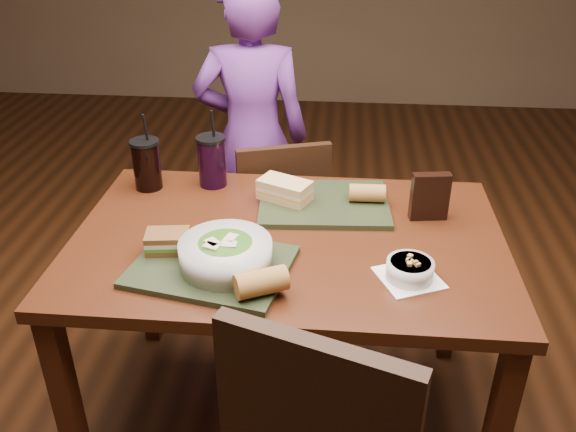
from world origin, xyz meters
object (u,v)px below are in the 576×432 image
(tray_near, at_px, (212,267))
(salad_bowl, at_px, (226,252))
(sandwich_near, at_px, (168,241))
(baguette_near, at_px, (261,282))
(cup_cola, at_px, (147,164))
(tray_far, at_px, (324,203))
(soup_bowl, at_px, (410,269))
(sandwich_far, at_px, (285,190))
(chair_far, at_px, (286,222))
(diner, at_px, (252,138))
(cup_berry, at_px, (212,161))
(dining_table, at_px, (288,261))
(chip_bag, at_px, (430,197))
(baguette_far, at_px, (367,193))

(tray_near, xyz_separation_m, salad_bowl, (0.04, -0.00, 0.05))
(sandwich_near, bearing_deg, baguette_near, -31.80)
(sandwich_near, height_order, cup_cola, cup_cola)
(tray_far, distance_m, soup_bowl, 0.47)
(sandwich_far, bearing_deg, chair_far, 94.55)
(chair_far, bearing_deg, diner, 119.06)
(soup_bowl, bearing_deg, chair_far, 117.45)
(soup_bowl, distance_m, cup_cola, 0.98)
(salad_bowl, xyz_separation_m, cup_berry, (-0.14, 0.53, 0.03))
(sandwich_near, height_order, cup_berry, cup_berry)
(dining_table, height_order, sandwich_near, sandwich_near)
(soup_bowl, relative_size, chip_bag, 1.33)
(salad_bowl, distance_m, sandwich_far, 0.42)
(dining_table, bearing_deg, chip_bag, 19.30)
(tray_near, height_order, baguette_near, baguette_near)
(cup_cola, height_order, chip_bag, cup_cola)
(baguette_near, relative_size, cup_berry, 0.48)
(dining_table, distance_m, sandwich_far, 0.25)
(dining_table, relative_size, baguette_far, 11.11)
(dining_table, distance_m, tray_near, 0.29)
(diner, height_order, cup_cola, diner)
(tray_far, xyz_separation_m, sandwich_far, (-0.13, 0.00, 0.04))
(soup_bowl, distance_m, chip_bag, 0.36)
(tray_far, xyz_separation_m, cup_berry, (-0.39, 0.12, 0.08))
(dining_table, height_order, tray_near, tray_near)
(diner, xyz_separation_m, sandwich_far, (0.21, -0.71, 0.11))
(baguette_far, bearing_deg, soup_bowl, -75.42)
(salad_bowl, bearing_deg, sandwich_far, 73.10)
(chair_far, relative_size, chip_bag, 5.39)
(salad_bowl, distance_m, baguette_far, 0.57)
(baguette_far, bearing_deg, sandwich_near, -148.24)
(salad_bowl, relative_size, cup_cola, 0.94)
(baguette_far, bearing_deg, sandwich_far, -177.68)
(baguette_near, bearing_deg, cup_berry, 111.53)
(tray_near, relative_size, chip_bag, 2.73)
(cup_cola, bearing_deg, chair_far, 33.96)
(salad_bowl, height_order, soup_bowl, salad_bowl)
(baguette_near, height_order, baguette_far, baguette_near)
(soup_bowl, xyz_separation_m, chip_bag, (0.09, 0.34, 0.05))
(sandwich_far, height_order, cup_cola, cup_cola)
(cup_berry, bearing_deg, tray_far, -17.41)
(cup_cola, bearing_deg, tray_near, -56.59)
(diner, xyz_separation_m, salad_bowl, (0.09, -1.12, 0.12))
(baguette_near, xyz_separation_m, cup_cola, (-0.47, 0.60, 0.04))
(soup_bowl, height_order, baguette_far, baguette_far)
(chair_far, xyz_separation_m, chip_bag, (0.49, -0.44, 0.37))
(soup_bowl, bearing_deg, tray_far, 121.82)
(diner, distance_m, baguette_far, 0.86)
(tray_far, bearing_deg, baguette_near, -105.04)
(chair_far, relative_size, cup_cola, 3.06)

